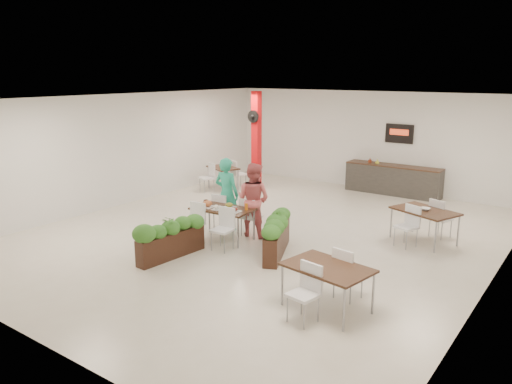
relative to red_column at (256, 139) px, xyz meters
The scene contains 12 objects.
ground 5.11m from the red_column, 51.64° to the right, with size 12.00×12.00×0.00m, color beige.
room_shell 4.85m from the red_column, 51.64° to the right, with size 10.10×12.10×3.22m.
red_column is the anchor object (origin of this frame).
service_counter 4.56m from the red_column, 25.00° to the left, with size 3.00×0.64×2.20m.
main_table 5.38m from the red_column, 62.97° to the right, with size 1.46×1.71×0.92m.
diner_man 4.58m from the red_column, 63.61° to the right, with size 0.65×0.43×1.79m, color #28AD86.
diner_woman 4.99m from the red_column, 55.25° to the right, with size 0.85×0.66×1.75m, color #D05C5E.
planter_left 6.75m from the red_column, 69.94° to the right, with size 0.50×1.75×0.91m.
planter_right 6.31m from the red_column, 50.37° to the right, with size 1.00×1.74×0.97m.
side_table_a 1.51m from the red_column, 136.91° to the right, with size 1.27×1.66×0.92m.
side_table_b 6.69m from the red_column, 19.08° to the right, with size 1.60×1.66×0.92m.
side_table_c 8.88m from the red_column, 46.96° to the right, with size 1.50×1.67×0.92m.
Camera 1 is at (6.46, -9.44, 3.80)m, focal length 35.00 mm.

